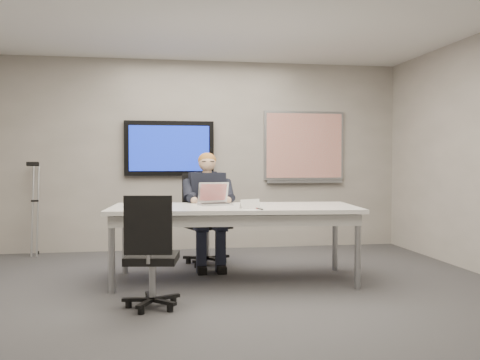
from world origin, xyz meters
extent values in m
cube|color=#38383B|center=(0.00, 0.00, 0.00)|extent=(6.00, 6.00, 0.02)
cube|color=silver|center=(0.00, 0.00, 2.80)|extent=(6.00, 6.00, 0.02)
cube|color=gray|center=(0.00, 3.00, 1.40)|extent=(6.00, 0.02, 2.80)
cube|color=gray|center=(0.00, -3.00, 1.40)|extent=(6.00, 0.02, 2.80)
cube|color=silver|center=(0.13, 0.80, 0.80)|extent=(2.75, 1.35, 0.04)
cube|color=silver|center=(0.13, 0.80, 0.71)|extent=(2.63, 1.23, 0.11)
cylinder|color=#909398|center=(-1.15, 0.45, 0.39)|extent=(0.07, 0.07, 0.78)
cylinder|color=#909398|center=(1.32, 0.22, 0.39)|extent=(0.07, 0.07, 0.78)
cylinder|color=#909398|center=(-1.07, 1.38, 0.39)|extent=(0.07, 0.07, 0.78)
cylinder|color=#909398|center=(1.41, 1.15, 0.39)|extent=(0.07, 0.07, 0.78)
cube|color=black|center=(-0.50, 2.95, 1.50)|extent=(1.30, 0.08, 0.80)
cube|color=navy|center=(-0.50, 2.90, 1.50)|extent=(1.16, 0.01, 0.66)
cube|color=#909398|center=(1.55, 2.98, 1.55)|extent=(1.25, 0.04, 1.05)
cube|color=silver|center=(1.55, 2.95, 1.55)|extent=(1.18, 0.01, 0.98)
cube|color=#909398|center=(1.55, 2.94, 1.00)|extent=(1.18, 0.05, 0.04)
cylinder|color=#909398|center=(-0.07, 1.78, 0.31)|extent=(0.07, 0.07, 0.39)
cube|color=black|center=(-0.07, 1.78, 0.50)|extent=(0.64, 0.64, 0.08)
cube|color=black|center=(-0.14, 2.01, 0.87)|extent=(0.45, 0.19, 0.57)
cylinder|color=#909398|center=(-0.76, -0.15, 0.27)|extent=(0.06, 0.06, 0.35)
cube|color=black|center=(-0.76, -0.15, 0.45)|extent=(0.51, 0.51, 0.07)
cube|color=black|center=(-0.79, -0.36, 0.77)|extent=(0.41, 0.11, 0.50)
cube|color=black|center=(-0.07, 1.75, 0.87)|extent=(0.46, 0.29, 0.60)
cube|color=#391E17|center=(-0.07, 1.62, 0.90)|extent=(0.23, 0.04, 0.29)
sphere|color=tan|center=(-0.07, 1.72, 1.29)|extent=(0.22, 0.22, 0.22)
ellipsoid|color=brown|center=(-0.07, 1.73, 1.32)|extent=(0.23, 0.23, 0.19)
cube|color=#A7A7A9|center=(-0.06, 0.98, 0.83)|extent=(0.39, 0.30, 0.02)
cube|color=black|center=(-0.06, 0.97, 0.84)|extent=(0.32, 0.22, 0.00)
cube|color=#A7A7A9|center=(-0.06, 1.14, 0.95)|extent=(0.36, 0.14, 0.23)
cube|color=red|center=(-0.06, 1.13, 0.96)|extent=(0.32, 0.12, 0.19)
cylinder|color=black|center=(0.32, 0.36, 0.83)|extent=(0.05, 0.15, 0.01)
camera|label=1|loc=(-0.76, -4.95, 1.31)|focal=40.00mm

